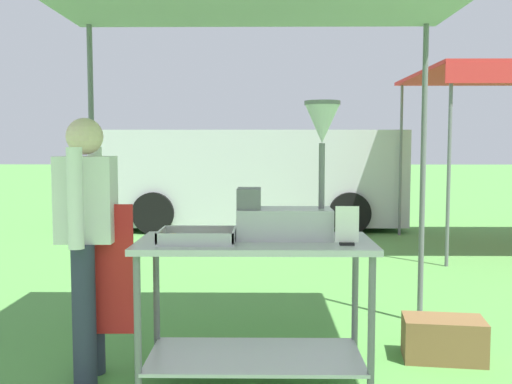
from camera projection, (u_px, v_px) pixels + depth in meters
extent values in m
plane|color=#519342|center=(263.00, 249.00, 8.18)|extent=(70.00, 70.00, 0.00)
cylinder|color=slate|center=(93.00, 176.00, 4.74)|extent=(0.04, 0.04, 2.40)
cylinder|color=slate|center=(423.00, 176.00, 4.71)|extent=(0.04, 0.04, 2.40)
cube|color=#B7B7BC|center=(256.00, 243.00, 3.45)|extent=(1.37, 0.67, 0.04)
cube|color=#B7B7BC|center=(256.00, 356.00, 3.50)|extent=(1.26, 0.62, 0.02)
cylinder|color=slate|center=(138.00, 332.00, 3.20)|extent=(0.04, 0.04, 0.86)
cylinder|color=slate|center=(372.00, 333.00, 3.19)|extent=(0.04, 0.04, 0.86)
cylinder|color=slate|center=(157.00, 304.00, 3.77)|extent=(0.04, 0.04, 0.86)
cylinder|color=slate|center=(356.00, 305.00, 3.76)|extent=(0.04, 0.04, 0.86)
cube|color=#B7B7BC|center=(198.00, 241.00, 3.38)|extent=(0.43, 0.33, 0.01)
cube|color=#B7B7BC|center=(195.00, 239.00, 3.22)|extent=(0.43, 0.01, 0.06)
cube|color=#B7B7BC|center=(201.00, 231.00, 3.54)|extent=(0.43, 0.01, 0.06)
cube|color=#B7B7BC|center=(162.00, 234.00, 3.38)|extent=(0.01, 0.33, 0.06)
cube|color=#B7B7BC|center=(235.00, 235.00, 3.38)|extent=(0.01, 0.33, 0.06)
torus|color=#EAB251|center=(196.00, 238.00, 3.37)|extent=(0.10, 0.10, 0.02)
torus|color=#EAB251|center=(210.00, 239.00, 3.32)|extent=(0.08, 0.08, 0.02)
torus|color=#EAB251|center=(208.00, 236.00, 3.44)|extent=(0.09, 0.09, 0.02)
torus|color=#EAB251|center=(228.00, 236.00, 3.44)|extent=(0.08, 0.08, 0.02)
torus|color=#EAB251|center=(173.00, 236.00, 3.46)|extent=(0.08, 0.08, 0.02)
torus|color=#EAB251|center=(174.00, 240.00, 3.30)|extent=(0.09, 0.09, 0.02)
torus|color=#EAB251|center=(217.00, 238.00, 3.37)|extent=(0.08, 0.08, 0.02)
torus|color=#EAB251|center=(194.00, 240.00, 3.30)|extent=(0.10, 0.10, 0.02)
torus|color=#EAB251|center=(175.00, 237.00, 3.40)|extent=(0.10, 0.10, 0.02)
cube|color=#B7B7BC|center=(285.00, 223.00, 3.50)|extent=(0.56, 0.28, 0.18)
cube|color=slate|center=(250.00, 198.00, 3.49)|extent=(0.14, 0.22, 0.12)
cylinder|color=slate|center=(322.00, 176.00, 3.47)|extent=(0.04, 0.04, 0.39)
cone|color=#B7B7BC|center=(323.00, 124.00, 3.45)|extent=(0.20, 0.20, 0.22)
cylinder|color=slate|center=(323.00, 103.00, 3.44)|extent=(0.21, 0.21, 0.02)
cube|color=black|center=(348.00, 244.00, 3.27)|extent=(0.08, 0.05, 0.02)
cube|color=white|center=(348.00, 224.00, 3.26)|extent=(0.13, 0.01, 0.20)
cylinder|color=#2D3347|center=(94.00, 306.00, 3.71)|extent=(0.14, 0.14, 0.86)
cylinder|color=#2D3347|center=(85.00, 316.00, 3.51)|extent=(0.14, 0.14, 0.86)
cube|color=silver|center=(87.00, 199.00, 3.56)|extent=(0.35, 0.23, 0.52)
cube|color=red|center=(108.00, 269.00, 3.59)|extent=(0.32, 0.03, 0.80)
cylinder|color=silver|center=(96.00, 192.00, 3.77)|extent=(0.09, 0.09, 0.58)
cylinder|color=silver|center=(76.00, 198.00, 3.33)|extent=(0.09, 0.09, 0.58)
sphere|color=beige|center=(85.00, 136.00, 3.52)|extent=(0.22, 0.22, 0.22)
cube|color=brown|center=(444.00, 339.00, 3.96)|extent=(0.57, 0.38, 0.29)
cube|color=#BCBCC1|center=(252.00, 176.00, 10.46)|extent=(5.16, 1.92, 1.60)
cube|color=#1E2833|center=(139.00, 154.00, 10.44)|extent=(0.11, 1.62, 0.70)
cylinder|color=black|center=(154.00, 213.00, 9.59)|extent=(0.68, 0.24, 0.68)
cylinder|color=black|center=(171.00, 202.00, 11.45)|extent=(0.68, 0.24, 0.68)
cylinder|color=black|center=(350.00, 213.00, 9.57)|extent=(0.68, 0.24, 0.68)
cylinder|color=black|center=(335.00, 202.00, 11.42)|extent=(0.68, 0.24, 0.68)
cylinder|color=slate|center=(449.00, 166.00, 6.93)|extent=(0.04, 0.04, 2.39)
cylinder|color=slate|center=(401.00, 161.00, 9.36)|extent=(0.04, 0.04, 2.39)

